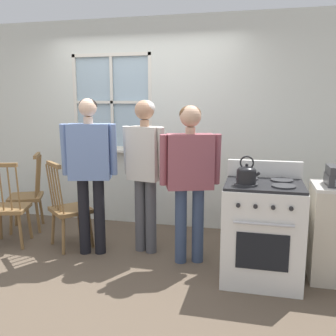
{
  "coord_description": "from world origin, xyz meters",
  "views": [
    {
      "loc": [
        1.45,
        -3.35,
        1.66
      ],
      "look_at": [
        0.59,
        0.2,
        1.0
      ],
      "focal_mm": 40.0,
      "sensor_mm": 36.0,
      "label": 1
    }
  ],
  "objects_px": {
    "person_elderly_left": "(90,162)",
    "potted_plant": "(130,144)",
    "chair_center_cluster": "(8,208)",
    "person_teen_center": "(145,162)",
    "person_adult_right": "(190,168)",
    "chair_by_window": "(27,196)",
    "kettle": "(247,174)",
    "chair_near_wall": "(69,209)",
    "stove": "(262,230)"
  },
  "relations": [
    {
      "from": "chair_near_wall",
      "to": "kettle",
      "type": "distance_m",
      "value": 2.1
    },
    {
      "from": "person_teen_center",
      "to": "stove",
      "type": "height_order",
      "value": "person_teen_center"
    },
    {
      "from": "chair_near_wall",
      "to": "person_adult_right",
      "type": "bearing_deg",
      "value": -142.36
    },
    {
      "from": "person_elderly_left",
      "to": "potted_plant",
      "type": "xyz_separation_m",
      "value": [
        0.08,
        1.05,
        0.08
      ]
    },
    {
      "from": "chair_near_wall",
      "to": "kettle",
      "type": "xyz_separation_m",
      "value": [
        1.97,
        -0.43,
        0.58
      ]
    },
    {
      "from": "kettle",
      "to": "potted_plant",
      "type": "height_order",
      "value": "potted_plant"
    },
    {
      "from": "person_elderly_left",
      "to": "potted_plant",
      "type": "relative_size",
      "value": 6.58
    },
    {
      "from": "person_adult_right",
      "to": "kettle",
      "type": "bearing_deg",
      "value": -50.47
    },
    {
      "from": "chair_by_window",
      "to": "person_adult_right",
      "type": "bearing_deg",
      "value": 51.97
    },
    {
      "from": "chair_near_wall",
      "to": "person_adult_right",
      "type": "height_order",
      "value": "person_adult_right"
    },
    {
      "from": "chair_by_window",
      "to": "person_elderly_left",
      "type": "bearing_deg",
      "value": 39.93
    },
    {
      "from": "person_elderly_left",
      "to": "chair_by_window",
      "type": "bearing_deg",
      "value": 140.39
    },
    {
      "from": "person_teen_center",
      "to": "potted_plant",
      "type": "distance_m",
      "value": 0.99
    },
    {
      "from": "chair_center_cluster",
      "to": "kettle",
      "type": "relative_size",
      "value": 4.02
    },
    {
      "from": "person_teen_center",
      "to": "stove",
      "type": "relative_size",
      "value": 1.54
    },
    {
      "from": "chair_center_cluster",
      "to": "potted_plant",
      "type": "bearing_deg",
      "value": -153.2
    },
    {
      "from": "stove",
      "to": "kettle",
      "type": "height_order",
      "value": "kettle"
    },
    {
      "from": "person_elderly_left",
      "to": "person_adult_right",
      "type": "relative_size",
      "value": 1.04
    },
    {
      "from": "potted_plant",
      "to": "chair_center_cluster",
      "type": "bearing_deg",
      "value": -136.48
    },
    {
      "from": "chair_center_cluster",
      "to": "person_teen_center",
      "type": "height_order",
      "value": "person_teen_center"
    },
    {
      "from": "person_elderly_left",
      "to": "potted_plant",
      "type": "height_order",
      "value": "person_elderly_left"
    },
    {
      "from": "chair_center_cluster",
      "to": "person_adult_right",
      "type": "relative_size",
      "value": 0.62
    },
    {
      "from": "person_elderly_left",
      "to": "person_teen_center",
      "type": "height_order",
      "value": "person_elderly_left"
    },
    {
      "from": "chair_by_window",
      "to": "stove",
      "type": "distance_m",
      "value": 3.03
    },
    {
      "from": "chair_by_window",
      "to": "kettle",
      "type": "relative_size",
      "value": 4.02
    },
    {
      "from": "person_elderly_left",
      "to": "kettle",
      "type": "distance_m",
      "value": 1.67
    },
    {
      "from": "person_adult_right",
      "to": "stove",
      "type": "bearing_deg",
      "value": -35.51
    },
    {
      "from": "chair_by_window",
      "to": "chair_center_cluster",
      "type": "xyz_separation_m",
      "value": [
        0.11,
        -0.54,
        0.0
      ]
    },
    {
      "from": "potted_plant",
      "to": "kettle",
      "type": "bearing_deg",
      "value": -41.43
    },
    {
      "from": "kettle",
      "to": "chair_center_cluster",
      "type": "bearing_deg",
      "value": 173.41
    },
    {
      "from": "person_adult_right",
      "to": "stove",
      "type": "distance_m",
      "value": 0.92
    },
    {
      "from": "person_adult_right",
      "to": "potted_plant",
      "type": "xyz_separation_m",
      "value": [
        -0.99,
        1.03,
        0.11
      ]
    },
    {
      "from": "chair_by_window",
      "to": "potted_plant",
      "type": "relative_size",
      "value": 3.89
    },
    {
      "from": "stove",
      "to": "person_adult_right",
      "type": "bearing_deg",
      "value": 163.69
    },
    {
      "from": "potted_plant",
      "to": "person_elderly_left",
      "type": "bearing_deg",
      "value": -94.56
    },
    {
      "from": "chair_near_wall",
      "to": "kettle",
      "type": "height_order",
      "value": "kettle"
    },
    {
      "from": "chair_center_cluster",
      "to": "person_teen_center",
      "type": "xyz_separation_m",
      "value": [
        1.59,
        0.2,
        0.57
      ]
    },
    {
      "from": "person_teen_center",
      "to": "person_adult_right",
      "type": "bearing_deg",
      "value": -4.85
    },
    {
      "from": "kettle",
      "to": "potted_plant",
      "type": "relative_size",
      "value": 0.97
    },
    {
      "from": "person_teen_center",
      "to": "person_adult_right",
      "type": "height_order",
      "value": "person_teen_center"
    },
    {
      "from": "chair_by_window",
      "to": "chair_center_cluster",
      "type": "relative_size",
      "value": 1.0
    },
    {
      "from": "chair_near_wall",
      "to": "stove",
      "type": "distance_m",
      "value": 2.15
    },
    {
      "from": "chair_near_wall",
      "to": "person_teen_center",
      "type": "xyz_separation_m",
      "value": [
        0.89,
        0.07,
        0.57
      ]
    },
    {
      "from": "chair_near_wall",
      "to": "person_elderly_left",
      "type": "xyz_separation_m",
      "value": [
        0.33,
        -0.12,
        0.57
      ]
    },
    {
      "from": "kettle",
      "to": "person_elderly_left",
      "type": "bearing_deg",
      "value": 169.03
    },
    {
      "from": "chair_near_wall",
      "to": "person_teen_center",
      "type": "height_order",
      "value": "person_teen_center"
    },
    {
      "from": "chair_near_wall",
      "to": "chair_by_window",
      "type": "bearing_deg",
      "value": 14.24
    },
    {
      "from": "person_elderly_left",
      "to": "person_teen_center",
      "type": "bearing_deg",
      "value": 4.14
    },
    {
      "from": "chair_near_wall",
      "to": "stove",
      "type": "bearing_deg",
      "value": -146.76
    },
    {
      "from": "chair_center_cluster",
      "to": "person_adult_right",
      "type": "distance_m",
      "value": 2.18
    }
  ]
}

